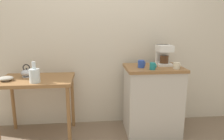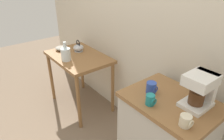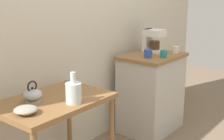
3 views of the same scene
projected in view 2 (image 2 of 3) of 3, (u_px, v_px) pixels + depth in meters
name	position (u px, v px, depth m)	size (l,w,h in m)	color
ground_plane	(114.00, 133.00, 2.46)	(8.00, 8.00, 0.00)	#7A6651
back_wall	(153.00, 13.00, 1.97)	(4.40, 0.10, 2.80)	beige
wooden_table	(79.00, 63.00, 2.67)	(0.87, 0.59, 0.77)	olive
bowl_stoneware	(61.00, 48.00, 2.79)	(0.16, 0.16, 0.05)	#9E998C
teakettle	(79.00, 48.00, 2.73)	(0.17, 0.14, 0.16)	#B2B5BA
glass_carafe_vase	(66.00, 54.00, 2.46)	(0.12, 0.12, 0.24)	silver
coffee_maker	(201.00, 89.00, 1.44)	(0.18, 0.22, 0.26)	white
mug_blue	(151.00, 88.00, 1.63)	(0.09, 0.08, 0.09)	#2D4CAD
mug_dark_teal	(150.00, 100.00, 1.49)	(0.08, 0.07, 0.08)	teal
mug_small_cream	(186.00, 121.00, 1.29)	(0.08, 0.08, 0.08)	beige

